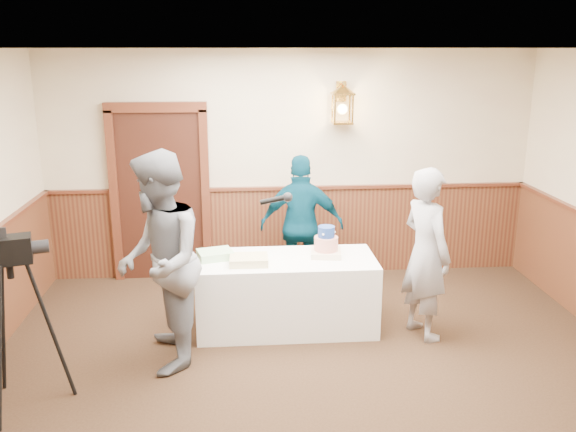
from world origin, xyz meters
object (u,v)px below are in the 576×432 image
assistant_p (302,225)px  tv_camera_rig (18,332)px  display_table (286,293)px  tiered_cake (326,244)px  interviewer (159,262)px  baker (426,254)px  sheet_cake_yellow (249,260)px  sheet_cake_green (215,254)px

assistant_p → tv_camera_rig: (-2.47, -2.19, -0.18)m
display_table → tiered_cake: (0.41, 0.06, 0.50)m
tiered_cake → interviewer: (-1.58, -0.73, 0.11)m
baker → tv_camera_rig: 3.71m
sheet_cake_yellow → interviewer: (-0.79, -0.55, 0.20)m
sheet_cake_yellow → assistant_p: size_ratio=0.23×
sheet_cake_green → tv_camera_rig: size_ratio=0.24×
display_table → assistant_p: size_ratio=1.10×
sheet_cake_green → interviewer: size_ratio=0.17×
interviewer → tv_camera_rig: interviewer is taller
display_table → tiered_cake: 0.65m
interviewer → assistant_p: (1.42, 1.61, -0.17)m
tiered_cake → tv_camera_rig: tv_camera_rig is taller
assistant_p → baker: bearing=138.0°
tv_camera_rig → tiered_cake: bearing=9.9°
sheet_cake_green → assistant_p: size_ratio=0.21×
display_table → sheet_cake_green: size_ratio=5.31×
sheet_cake_yellow → interviewer: bearing=-145.1°
sheet_cake_yellow → display_table: bearing=18.5°
display_table → tv_camera_rig: size_ratio=1.26×
assistant_p → sheet_cake_green: bearing=47.6°
interviewer → assistant_p: 2.15m
assistant_p → display_table: bearing=80.6°
baker → assistant_p: size_ratio=1.05×
sheet_cake_green → tv_camera_rig: bearing=-138.8°
interviewer → assistant_p: interviewer is taller
sheet_cake_yellow → tv_camera_rig: bearing=-148.5°
sheet_cake_yellow → tv_camera_rig: tv_camera_rig is taller
sheet_cake_yellow → sheet_cake_green: bearing=150.4°
display_table → tiered_cake: size_ratio=5.35×
display_table → sheet_cake_green: sheet_cake_green is taller
tiered_cake → baker: bearing=-19.6°
tiered_cake → display_table: bearing=-172.3°
sheet_cake_green → tv_camera_rig: (-1.50, -1.32, -0.15)m
tiered_cake → sheet_cake_green: bearing=179.6°
tiered_cake → baker: 1.00m
interviewer → baker: (2.52, 0.40, -0.13)m
sheet_cake_yellow → sheet_cake_green: (-0.34, 0.19, 0.00)m
sheet_cake_green → assistant_p: 1.30m
baker → assistant_p: 1.63m
baker → interviewer: bearing=77.9°
display_table → interviewer: interviewer is taller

